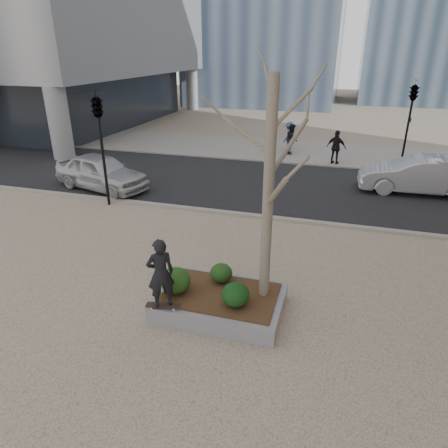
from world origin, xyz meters
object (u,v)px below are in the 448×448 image
(skateboard, at_px, (163,306))
(skateboarder, at_px, (161,273))
(planter, at_px, (220,302))
(police_car, at_px, (101,172))

(skateboard, height_order, skateboarder, skateboarder)
(planter, distance_m, skateboarder, 1.81)
(skateboard, bearing_deg, planter, 26.88)
(skateboarder, xyz_separation_m, police_car, (-6.72, 8.15, -0.56))
(police_car, bearing_deg, skateboarder, -125.37)
(skateboard, bearing_deg, skateboarder, 0.00)
(skateboarder, bearing_deg, skateboard, 180.00)
(skateboarder, bearing_deg, planter, -177.21)
(skateboard, bearing_deg, police_car, 117.74)
(skateboarder, distance_m, police_car, 10.58)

